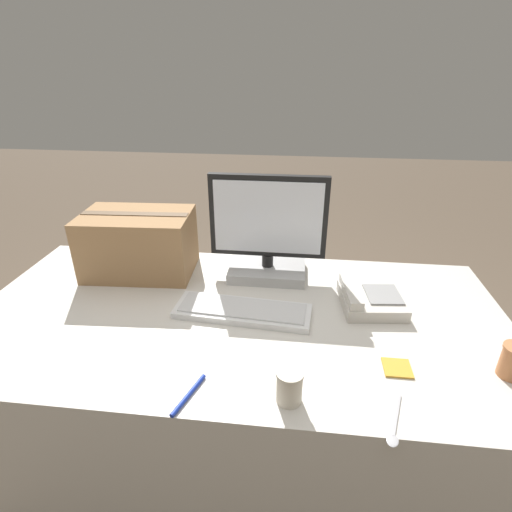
{
  "coord_description": "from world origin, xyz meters",
  "views": [
    {
      "loc": [
        0.19,
        -1.11,
        1.52
      ],
      "look_at": [
        0.05,
        0.14,
        0.9
      ],
      "focal_mm": 28.0,
      "sensor_mm": 36.0,
      "label": 1
    }
  ],
  "objects_px": {
    "spoon": "(394,429)",
    "pen_marker": "(189,395)",
    "paper_cup_left": "(289,386)",
    "cardboard_box": "(139,243)",
    "monitor": "(268,236)",
    "keyboard": "(242,311)",
    "desk_phone": "(369,299)",
    "sticky_note_pad": "(397,368)"
  },
  "relations": [
    {
      "from": "monitor",
      "to": "paper_cup_left",
      "type": "distance_m",
      "value": 0.67
    },
    {
      "from": "monitor",
      "to": "paper_cup_left",
      "type": "xyz_separation_m",
      "value": [
        0.11,
        -0.65,
        -0.12
      ]
    },
    {
      "from": "pen_marker",
      "to": "monitor",
      "type": "bearing_deg",
      "value": -174.01
    },
    {
      "from": "paper_cup_left",
      "to": "cardboard_box",
      "type": "bearing_deg",
      "value": 134.95
    },
    {
      "from": "monitor",
      "to": "desk_phone",
      "type": "bearing_deg",
      "value": -26.38
    },
    {
      "from": "monitor",
      "to": "sticky_note_pad",
      "type": "height_order",
      "value": "monitor"
    },
    {
      "from": "keyboard",
      "to": "paper_cup_left",
      "type": "height_order",
      "value": "paper_cup_left"
    },
    {
      "from": "monitor",
      "to": "keyboard",
      "type": "relative_size",
      "value": 0.95
    },
    {
      "from": "keyboard",
      "to": "paper_cup_left",
      "type": "xyz_separation_m",
      "value": [
        0.17,
        -0.36,
        0.03
      ]
    },
    {
      "from": "paper_cup_left",
      "to": "cardboard_box",
      "type": "height_order",
      "value": "cardboard_box"
    },
    {
      "from": "desk_phone",
      "to": "pen_marker",
      "type": "relative_size",
      "value": 1.6
    },
    {
      "from": "desk_phone",
      "to": "spoon",
      "type": "distance_m",
      "value": 0.53
    },
    {
      "from": "spoon",
      "to": "pen_marker",
      "type": "relative_size",
      "value": 1.12
    },
    {
      "from": "spoon",
      "to": "sticky_note_pad",
      "type": "height_order",
      "value": "sticky_note_pad"
    },
    {
      "from": "spoon",
      "to": "cardboard_box",
      "type": "xyz_separation_m",
      "value": [
        -0.87,
        0.68,
        0.12
      ]
    },
    {
      "from": "paper_cup_left",
      "to": "sticky_note_pad",
      "type": "distance_m",
      "value": 0.33
    },
    {
      "from": "desk_phone",
      "to": "paper_cup_left",
      "type": "xyz_separation_m",
      "value": [
        -0.26,
        -0.46,
        0.02
      ]
    },
    {
      "from": "desk_phone",
      "to": "sticky_note_pad",
      "type": "height_order",
      "value": "desk_phone"
    },
    {
      "from": "paper_cup_left",
      "to": "pen_marker",
      "type": "distance_m",
      "value": 0.26
    },
    {
      "from": "monitor",
      "to": "desk_phone",
      "type": "xyz_separation_m",
      "value": [
        0.37,
        -0.18,
        -0.14
      ]
    },
    {
      "from": "monitor",
      "to": "pen_marker",
      "type": "relative_size",
      "value": 3.03
    },
    {
      "from": "spoon",
      "to": "pen_marker",
      "type": "distance_m",
      "value": 0.5
    },
    {
      "from": "keyboard",
      "to": "pen_marker",
      "type": "relative_size",
      "value": 3.2
    },
    {
      "from": "cardboard_box",
      "to": "pen_marker",
      "type": "relative_size",
      "value": 2.95
    },
    {
      "from": "pen_marker",
      "to": "keyboard",
      "type": "bearing_deg",
      "value": -174.39
    },
    {
      "from": "pen_marker",
      "to": "sticky_note_pad",
      "type": "xyz_separation_m",
      "value": [
        0.55,
        0.17,
        -0.0
      ]
    },
    {
      "from": "keyboard",
      "to": "paper_cup_left",
      "type": "relative_size",
      "value": 5.08
    },
    {
      "from": "desk_phone",
      "to": "sticky_note_pad",
      "type": "relative_size",
      "value": 3.07
    },
    {
      "from": "spoon",
      "to": "monitor",
      "type": "bearing_deg",
      "value": -135.68
    },
    {
      "from": "spoon",
      "to": "pen_marker",
      "type": "height_order",
      "value": "pen_marker"
    },
    {
      "from": "sticky_note_pad",
      "to": "monitor",
      "type": "bearing_deg",
      "value": 129.16
    },
    {
      "from": "monitor",
      "to": "spoon",
      "type": "xyz_separation_m",
      "value": [
        0.36,
        -0.71,
        -0.16
      ]
    },
    {
      "from": "cardboard_box",
      "to": "pen_marker",
      "type": "bearing_deg",
      "value": -60.17
    },
    {
      "from": "keyboard",
      "to": "pen_marker",
      "type": "distance_m",
      "value": 0.39
    },
    {
      "from": "monitor",
      "to": "cardboard_box",
      "type": "bearing_deg",
      "value": -177.0
    },
    {
      "from": "spoon",
      "to": "pen_marker",
      "type": "xyz_separation_m",
      "value": [
        -0.5,
        0.04,
        0.0
      ]
    },
    {
      "from": "keyboard",
      "to": "cardboard_box",
      "type": "xyz_separation_m",
      "value": [
        -0.45,
        0.26,
        0.11
      ]
    },
    {
      "from": "monitor",
      "to": "sticky_note_pad",
      "type": "bearing_deg",
      "value": -50.84
    },
    {
      "from": "paper_cup_left",
      "to": "spoon",
      "type": "bearing_deg",
      "value": -13.83
    },
    {
      "from": "monitor",
      "to": "spoon",
      "type": "distance_m",
      "value": 0.81
    },
    {
      "from": "monitor",
      "to": "cardboard_box",
      "type": "relative_size",
      "value": 1.03
    },
    {
      "from": "keyboard",
      "to": "cardboard_box",
      "type": "distance_m",
      "value": 0.53
    }
  ]
}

